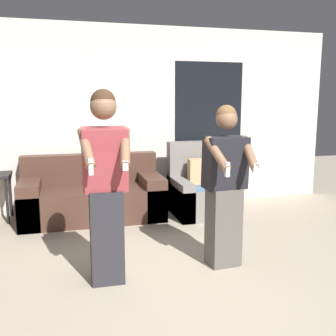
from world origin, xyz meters
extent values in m
plane|color=tan|center=(0.00, 0.00, 0.00)|extent=(14.00, 14.00, 0.00)
cube|color=silver|center=(0.00, 3.05, 1.35)|extent=(6.35, 0.06, 2.70)
cube|color=black|center=(1.20, 3.01, 1.55)|extent=(1.10, 0.01, 1.30)
cube|color=#472D23|center=(-0.66, 2.51, 0.22)|extent=(1.90, 0.91, 0.44)
cube|color=#472D23|center=(-0.66, 2.86, 0.65)|extent=(1.90, 0.22, 0.41)
cube|color=#472D23|center=(-1.48, 2.51, 0.29)|extent=(0.28, 0.91, 0.58)
cube|color=#472D23|center=(0.15, 2.51, 0.29)|extent=(0.28, 0.91, 0.58)
cube|color=slate|center=(0.86, 2.33, 0.21)|extent=(0.82, 0.84, 0.42)
cube|color=slate|center=(0.86, 2.64, 0.72)|extent=(0.82, 0.20, 0.59)
cube|color=slate|center=(0.54, 2.33, 0.26)|extent=(0.18, 0.84, 0.52)
cube|color=slate|center=(1.18, 2.33, 0.26)|extent=(0.18, 0.84, 0.52)
cube|color=slate|center=(0.86, 2.28, 0.43)|extent=(0.70, 0.67, 0.01)
cube|color=tan|center=(0.86, 2.39, 0.62)|extent=(0.36, 0.14, 0.36)
cylinder|color=black|center=(-1.77, 2.57, 0.30)|extent=(0.04, 0.04, 0.61)
cylinder|color=black|center=(-1.77, 2.95, 0.30)|extent=(0.04, 0.04, 0.61)
cube|color=#28282D|center=(-0.68, 0.55, 0.42)|extent=(0.29, 0.24, 0.85)
cube|color=#99383D|center=(-0.68, 0.54, 1.12)|extent=(0.39, 0.28, 0.56)
sphere|color=brown|center=(-0.68, 0.53, 1.57)|extent=(0.22, 0.22, 0.22)
sphere|color=#3D2819|center=(-0.68, 0.54, 1.61)|extent=(0.21, 0.21, 0.21)
cylinder|color=brown|center=(-0.84, 0.39, 1.24)|extent=(0.13, 0.36, 0.32)
cube|color=white|center=(-0.82, 0.24, 1.11)|extent=(0.04, 0.04, 0.13)
cylinder|color=brown|center=(-0.53, 0.39, 1.24)|extent=(0.14, 0.36, 0.32)
cube|color=white|center=(-0.55, 0.24, 1.11)|extent=(0.04, 0.04, 0.08)
cube|color=#56514C|center=(0.47, 0.63, 0.39)|extent=(0.32, 0.26, 0.78)
cube|color=black|center=(0.47, 0.62, 1.03)|extent=(0.42, 0.27, 0.51)
sphere|color=brown|center=(0.47, 0.62, 1.44)|extent=(0.21, 0.21, 0.21)
sphere|color=brown|center=(0.47, 0.63, 1.48)|extent=(0.20, 0.20, 0.20)
cylinder|color=brown|center=(0.32, 0.46, 1.14)|extent=(0.16, 0.36, 0.30)
cube|color=white|center=(0.36, 0.31, 1.02)|extent=(0.04, 0.04, 0.13)
cylinder|color=brown|center=(0.65, 0.49, 1.14)|extent=(0.11, 0.36, 0.30)
cube|color=white|center=(0.63, 0.33, 1.02)|extent=(0.05, 0.04, 0.08)
camera|label=1|loc=(-1.02, -2.82, 1.63)|focal=42.00mm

